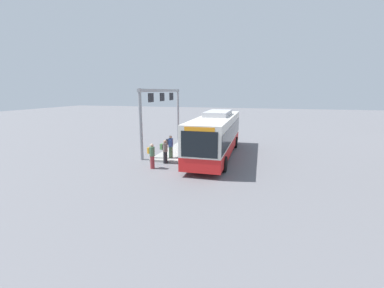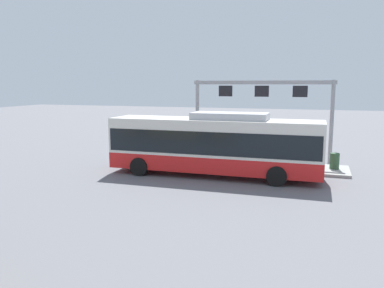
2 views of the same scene
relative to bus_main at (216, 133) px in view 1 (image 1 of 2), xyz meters
The scene contains 8 objects.
ground_plane 1.81m from the bus_main, ahead, with size 120.00×120.00×0.00m, color slate.
platform_curb 4.02m from the bus_main, 125.49° to the right, with size 10.00×2.80×0.16m, color #9E9E99.
bus_main is the anchor object (origin of this frame).
person_boarding 5.66m from the bus_main, 38.16° to the right, with size 0.52×0.61×1.67m.
person_waiting_near 3.71m from the bus_main, 56.35° to the right, with size 0.52×0.60×1.67m.
person_waiting_mid 4.41m from the bus_main, 45.70° to the right, with size 0.41×0.57×1.67m.
platform_sign_gantry 5.72m from the bus_main, 109.05° to the right, with size 8.99×0.24×5.20m.
trash_bin 7.11m from the bus_main, 153.37° to the right, with size 0.52×0.52×0.90m, color #2D5133.
Camera 1 is at (19.55, 3.40, 5.00)m, focal length 24.26 mm.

